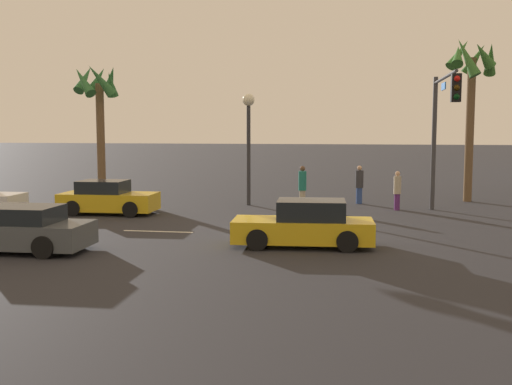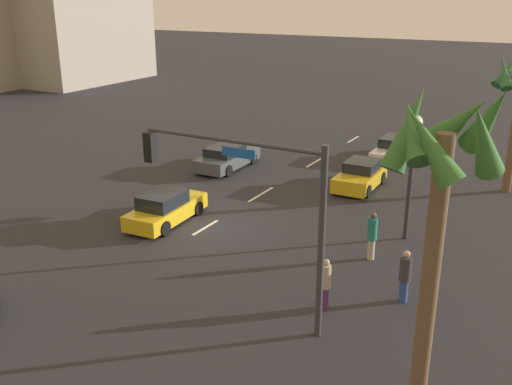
{
  "view_description": "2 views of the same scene",
  "coord_description": "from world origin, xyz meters",
  "px_view_note": "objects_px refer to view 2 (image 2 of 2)",
  "views": [
    {
      "loc": [
        1.89,
        -20.47,
        3.62
      ],
      "look_at": [
        -1.75,
        1.91,
        1.22
      ],
      "focal_mm": 43.62,
      "sensor_mm": 36.0,
      "label": 1
    },
    {
      "loc": [
        18.73,
        13.06,
        9.51
      ],
      "look_at": [
        -1.52,
        1.61,
        1.4
      ],
      "focal_mm": 40.19,
      "sensor_mm": 36.0,
      "label": 2
    }
  ],
  "objects_px": {
    "pedestrian_2": "(405,275)",
    "pedestrian_1": "(326,282)",
    "car_2": "(360,176)",
    "car_0": "(166,208)",
    "building_2": "(72,12)",
    "pedestrian_0": "(372,235)",
    "traffic_signal": "(251,194)",
    "streetlamp": "(413,152)",
    "palm_tree_0": "(441,176)",
    "car_3": "(394,149)",
    "car_1": "(227,157)"
  },
  "relations": [
    {
      "from": "car_0",
      "to": "pedestrian_2",
      "type": "bearing_deg",
      "value": 81.41
    },
    {
      "from": "pedestrian_1",
      "to": "building_2",
      "type": "relative_size",
      "value": 0.11
    },
    {
      "from": "car_0",
      "to": "car_2",
      "type": "bearing_deg",
      "value": 146.47
    },
    {
      "from": "pedestrian_0",
      "to": "palm_tree_0",
      "type": "xyz_separation_m",
      "value": [
        7.73,
        3.71,
        5.01
      ]
    },
    {
      "from": "pedestrian_1",
      "to": "palm_tree_0",
      "type": "distance_m",
      "value": 7.32
    },
    {
      "from": "pedestrian_2",
      "to": "pedestrian_1",
      "type": "bearing_deg",
      "value": -51.79
    },
    {
      "from": "car_2",
      "to": "traffic_signal",
      "type": "distance_m",
      "value": 13.99
    },
    {
      "from": "car_3",
      "to": "traffic_signal",
      "type": "xyz_separation_m",
      "value": [
        19.74,
        1.4,
        3.39
      ]
    },
    {
      "from": "car_0",
      "to": "traffic_signal",
      "type": "bearing_deg",
      "value": 55.88
    },
    {
      "from": "car_1",
      "to": "traffic_signal",
      "type": "height_order",
      "value": "traffic_signal"
    },
    {
      "from": "car_3",
      "to": "pedestrian_0",
      "type": "xyz_separation_m",
      "value": [
        14.07,
        3.33,
        0.39
      ]
    },
    {
      "from": "pedestrian_0",
      "to": "building_2",
      "type": "distance_m",
      "value": 53.59
    },
    {
      "from": "car_3",
      "to": "palm_tree_0",
      "type": "xyz_separation_m",
      "value": [
        21.8,
        7.04,
        5.4
      ]
    },
    {
      "from": "car_3",
      "to": "pedestrian_1",
      "type": "height_order",
      "value": "pedestrian_1"
    },
    {
      "from": "pedestrian_2",
      "to": "palm_tree_0",
      "type": "relative_size",
      "value": 0.23
    },
    {
      "from": "car_2",
      "to": "pedestrian_2",
      "type": "bearing_deg",
      "value": 26.6
    },
    {
      "from": "car_3",
      "to": "traffic_signal",
      "type": "relative_size",
      "value": 0.68
    },
    {
      "from": "pedestrian_0",
      "to": "pedestrian_1",
      "type": "relative_size",
      "value": 1.1
    },
    {
      "from": "car_3",
      "to": "pedestrian_0",
      "type": "relative_size",
      "value": 2.29
    },
    {
      "from": "pedestrian_1",
      "to": "car_0",
      "type": "bearing_deg",
      "value": -110.23
    },
    {
      "from": "car_0",
      "to": "traffic_signal",
      "type": "relative_size",
      "value": 0.69
    },
    {
      "from": "pedestrian_1",
      "to": "pedestrian_0",
      "type": "bearing_deg",
      "value": 178.36
    },
    {
      "from": "traffic_signal",
      "to": "building_2",
      "type": "height_order",
      "value": "building_2"
    },
    {
      "from": "streetlamp",
      "to": "building_2",
      "type": "xyz_separation_m",
      "value": [
        -26.23,
        -45.33,
        3.87
      ]
    },
    {
      "from": "car_2",
      "to": "pedestrian_0",
      "type": "relative_size",
      "value": 2.11
    },
    {
      "from": "traffic_signal",
      "to": "streetlamp",
      "type": "relative_size",
      "value": 1.23
    },
    {
      "from": "palm_tree_0",
      "to": "traffic_signal",
      "type": "bearing_deg",
      "value": -110.04
    },
    {
      "from": "car_3",
      "to": "pedestrian_1",
      "type": "xyz_separation_m",
      "value": [
        18.22,
        3.21,
        0.3
      ]
    },
    {
      "from": "car_0",
      "to": "palm_tree_0",
      "type": "bearing_deg",
      "value": 61.68
    },
    {
      "from": "car_1",
      "to": "pedestrian_0",
      "type": "bearing_deg",
      "value": 56.07
    },
    {
      "from": "pedestrian_1",
      "to": "building_2",
      "type": "distance_m",
      "value": 55.85
    },
    {
      "from": "pedestrian_2",
      "to": "building_2",
      "type": "relative_size",
      "value": 0.12
    },
    {
      "from": "traffic_signal",
      "to": "car_1",
      "type": "bearing_deg",
      "value": -145.09
    },
    {
      "from": "traffic_signal",
      "to": "pedestrian_1",
      "type": "height_order",
      "value": "traffic_signal"
    },
    {
      "from": "pedestrian_1",
      "to": "building_2",
      "type": "bearing_deg",
      "value": -126.43
    },
    {
      "from": "car_0",
      "to": "pedestrian_0",
      "type": "distance_m",
      "value": 9.07
    },
    {
      "from": "traffic_signal",
      "to": "car_3",
      "type": "bearing_deg",
      "value": -175.94
    },
    {
      "from": "pedestrian_2",
      "to": "car_0",
      "type": "bearing_deg",
      "value": -98.59
    },
    {
      "from": "car_1",
      "to": "car_2",
      "type": "height_order",
      "value": "car_2"
    },
    {
      "from": "car_1",
      "to": "car_2",
      "type": "bearing_deg",
      "value": 92.78
    },
    {
      "from": "building_2",
      "to": "car_0",
      "type": "bearing_deg",
      "value": 48.81
    },
    {
      "from": "streetlamp",
      "to": "building_2",
      "type": "bearing_deg",
      "value": -120.05
    },
    {
      "from": "traffic_signal",
      "to": "pedestrian_2",
      "type": "bearing_deg",
      "value": 129.08
    },
    {
      "from": "pedestrian_1",
      "to": "pedestrian_2",
      "type": "distance_m",
      "value": 2.63
    },
    {
      "from": "pedestrian_2",
      "to": "building_2",
      "type": "bearing_deg",
      "value": -123.84
    },
    {
      "from": "car_2",
      "to": "building_2",
      "type": "bearing_deg",
      "value": -116.77
    },
    {
      "from": "car_2",
      "to": "pedestrian_2",
      "type": "distance_m",
      "value": 11.6
    },
    {
      "from": "pedestrian_0",
      "to": "pedestrian_2",
      "type": "bearing_deg",
      "value": 37.65
    },
    {
      "from": "car_0",
      "to": "pedestrian_2",
      "type": "distance_m",
      "value": 11.1
    },
    {
      "from": "streetlamp",
      "to": "palm_tree_0",
      "type": "height_order",
      "value": "palm_tree_0"
    }
  ]
}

